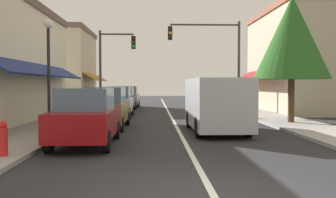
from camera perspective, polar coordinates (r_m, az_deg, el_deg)
ground_plane at (r=24.26m, az=0.23°, el=-2.28°), size 80.00×80.00×0.00m
sidewalk_left at (r=24.65m, az=-12.66°, el=-2.12°), size 2.60×56.00×0.12m
sidewalk_right at (r=25.09m, az=12.89°, el=-2.05°), size 2.60×56.00×0.12m
lane_center_stripe at (r=24.26m, az=0.23°, el=-2.27°), size 0.14×52.00×0.01m
storefront_right_block at (r=28.09m, az=18.96°, el=5.54°), size 5.86×10.20×7.17m
storefront_far_left at (r=35.13m, az=-15.40°, el=4.60°), size 5.78×8.20×6.83m
parked_car_nearest_left at (r=11.93m, az=-12.25°, el=-2.68°), size 1.80×4.11×1.77m
parked_car_second_left at (r=16.37m, az=-9.38°, el=-1.36°), size 1.86×4.14×1.77m
parked_car_third_left at (r=21.94m, az=-7.79°, el=-0.47°), size 1.78×4.10×1.77m
parked_car_far_left at (r=26.94m, az=-6.97°, el=0.02°), size 1.82×4.12×1.77m
parked_car_distant_left at (r=31.20m, az=-6.10°, el=0.31°), size 1.85×4.13×1.77m
van_in_lane at (r=15.05m, az=7.24°, el=-0.63°), size 2.04×5.20×2.12m
traffic_signal_mast_arm at (r=25.98m, az=7.19°, el=7.27°), size 4.95×0.50×6.20m
traffic_signal_left_corner at (r=27.05m, az=-8.52°, el=6.04°), size 2.60×0.50×5.71m
street_lamp_left_near at (r=15.63m, az=-17.63°, el=6.30°), size 0.36×0.36×4.45m
tree_right_near at (r=18.71m, az=18.24°, el=8.79°), size 3.53×3.53×6.02m
fire_hydrant at (r=10.17m, az=-23.68°, el=-5.50°), size 0.22×0.22×0.87m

